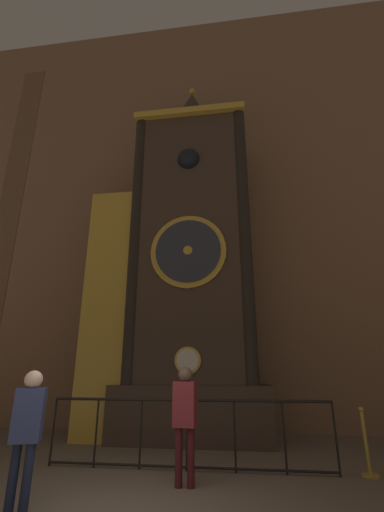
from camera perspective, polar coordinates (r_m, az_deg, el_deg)
name	(u,v)px	position (r m, az deg, el deg)	size (l,w,h in m)	color
cathedral_back_wall	(186,190)	(12.17, -1.08, 10.97)	(24.00, 0.32, 15.21)	#846047
clock_tower	(178,266)	(9.47, -2.34, -1.64)	(4.73, 1.77, 10.50)	#423328
railing_fence	(187,430)	(6.63, -0.86, -26.95)	(4.95, 0.05, 1.12)	black
visitor_near	(27,424)	(5.13, -25.74, -23.93)	(0.39, 0.32, 1.59)	#1B213A
visitor_far	(185,411)	(5.72, -1.16, -24.48)	(0.37, 0.27, 1.65)	#461518
stanchion_post	(367,453)	(6.96, 27.18, -27.19)	(0.28, 0.28, 1.02)	#B28E33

